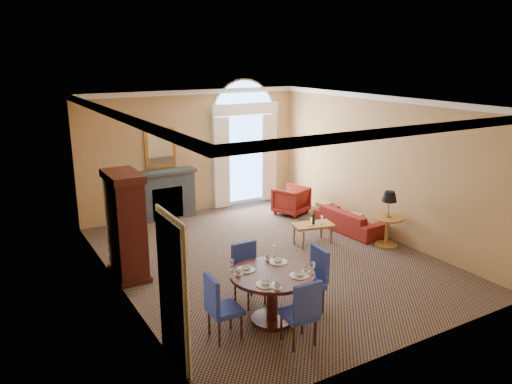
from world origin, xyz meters
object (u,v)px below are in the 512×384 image
armoire (126,227)px  sofa (350,220)px  coffee_table (313,225)px  side_table (388,214)px  armchair (291,200)px  dining_table (272,286)px

armoire → sofa: size_ratio=1.12×
coffee_table → armoire: bearing=-172.3°
sofa → coffee_table: size_ratio=1.86×
coffee_table → side_table: size_ratio=0.80×
coffee_table → side_table: 1.64m
armchair → coffee_table: 2.18m
dining_table → sofa: dining_table is taller
armchair → coffee_table: size_ratio=0.82×
sofa → side_table: side_table is taller
armchair → dining_table: bearing=30.2°
sofa → armchair: size_ratio=2.28×
dining_table → sofa: size_ratio=0.73×
dining_table → armchair: (3.36, 4.43, -0.25)m
sofa → armoire: bearing=84.7°
side_table → armchair: bearing=99.8°
armchair → side_table: 3.04m
armchair → side_table: bearing=77.2°
dining_table → armchair: dining_table is taller
armoire → armchair: armoire is taller
side_table → armoire: bearing=165.9°
armchair → side_table: size_ratio=0.65×
dining_table → coffee_table: (2.57, 2.40, -0.20)m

